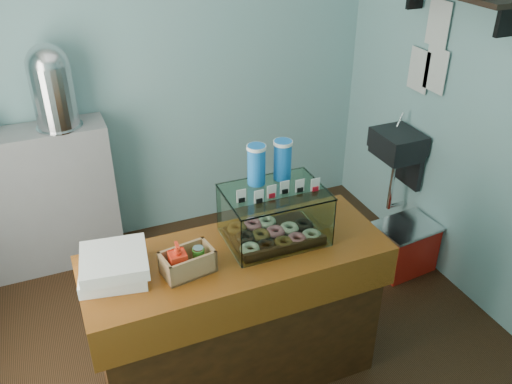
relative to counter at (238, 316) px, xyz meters
name	(u,v)px	position (x,y,z in m)	size (l,w,h in m)	color
ground	(225,344)	(0.00, 0.25, -0.46)	(3.50, 3.50, 0.00)	black
room_shell	(219,87)	(0.03, 0.26, 1.25)	(3.54, 3.04, 2.82)	#81B9BD
counter	(238,316)	(0.00, 0.00, 0.00)	(1.60, 0.60, 0.90)	#46220D
back_shelf	(44,200)	(-0.90, 1.57, 0.09)	(1.00, 0.32, 1.10)	gray
display_case	(272,209)	(0.24, 0.08, 0.61)	(0.53, 0.39, 0.51)	#371A10
condiment_crate	(186,261)	(-0.29, -0.06, 0.51)	(0.27, 0.19, 0.19)	#A77F53
pastry_boxes	(114,265)	(-0.61, 0.05, 0.50)	(0.37, 0.37, 0.13)	white
coffee_urn	(51,85)	(-0.70, 1.56, 0.94)	(0.31, 0.31, 0.57)	silver
red_cooler	(404,246)	(1.51, 0.48, -0.27)	(0.47, 0.37, 0.38)	red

